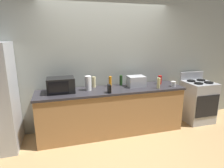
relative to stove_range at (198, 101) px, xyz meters
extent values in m
plane|color=tan|center=(-2.00, -0.40, -0.46)|extent=(8.00, 8.00, 0.00)
cube|color=#9EA399|center=(-2.00, 0.41, 0.89)|extent=(6.40, 0.10, 2.70)
cube|color=#B27F4C|center=(-2.00, 0.00, -0.03)|extent=(2.80, 0.60, 0.86)
cube|color=#2D2B30|center=(-2.00, 0.00, 0.42)|extent=(2.84, 0.64, 0.04)
cube|color=#B7BABF|center=(0.00, 0.00, -0.01)|extent=(0.60, 0.60, 0.90)
cube|color=black|center=(0.00, -0.30, -0.01)|extent=(0.55, 0.02, 0.48)
cube|color=#B7BABF|center=(0.00, 0.28, 0.53)|extent=(0.60, 0.04, 0.18)
cylinder|color=black|center=(-0.13, -0.12, 0.45)|extent=(0.18, 0.18, 0.02)
cylinder|color=black|center=(0.13, -0.12, 0.45)|extent=(0.18, 0.18, 0.02)
cylinder|color=black|center=(-0.13, 0.12, 0.45)|extent=(0.18, 0.18, 0.02)
cylinder|color=black|center=(0.13, 0.12, 0.45)|extent=(0.18, 0.18, 0.02)
cube|color=black|center=(-2.94, 0.05, 0.57)|extent=(0.48, 0.34, 0.27)
cube|color=black|center=(-2.98, -0.12, 0.57)|extent=(0.34, 0.01, 0.21)
cube|color=#B7BABF|center=(-1.48, 0.06, 0.54)|extent=(0.34, 0.26, 0.21)
cylinder|color=white|center=(-2.45, 0.05, 0.57)|extent=(0.12, 0.12, 0.27)
cube|color=black|center=(-2.11, -0.22, 0.51)|extent=(0.05, 0.11, 0.15)
cylinder|color=orange|center=(-1.98, 0.20, 0.54)|extent=(0.06, 0.06, 0.20)
cylinder|color=#1E3F19|center=(-1.75, 0.22, 0.54)|extent=(0.06, 0.06, 0.21)
cylinder|color=beige|center=(-1.12, -0.19, 0.54)|extent=(0.06, 0.06, 0.21)
cylinder|color=beige|center=(-2.31, 0.23, 0.54)|extent=(0.08, 0.08, 0.21)
cylinder|color=red|center=(-0.93, 0.10, 0.53)|extent=(0.08, 0.08, 0.18)
cylinder|color=white|center=(-0.77, -0.15, 0.49)|extent=(0.09, 0.09, 0.10)
camera|label=1|loc=(-2.97, -3.40, 1.45)|focal=30.88mm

